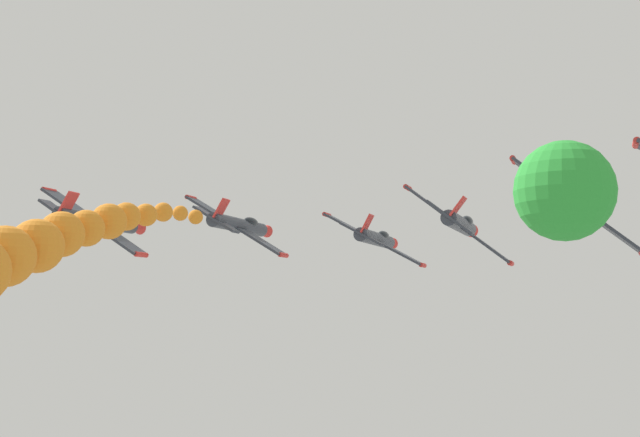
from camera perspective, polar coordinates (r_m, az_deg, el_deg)
The scene contains 6 objects.
airplane_lead at distance 67.54m, azimuth 3.95°, elevation -1.41°, with size 8.59×10.35×4.84m.
airplane_left_inner at distance 63.99m, azimuth -5.63°, elevation -0.46°, with size 8.40×10.35×5.19m.
airplane_right_inner at distance 59.62m, azimuth 9.77°, elevation -0.37°, with size 7.77×10.35×6.16m.
airplane_left_outer at distance 60.55m, azimuth -15.17°, elevation -0.16°, with size 8.32×10.35×5.34m.
airplane_right_outer at distance 51.41m, azimuth 17.56°, elevation 0.96°, with size 7.63×10.35×6.33m.
smoke_trail_right_outer at distance 30.15m, azimuth 16.85°, elevation 2.37°, with size 3.05×20.68×4.67m.
Camera 1 is at (18.20, -52.79, 79.69)m, focal length 45.79 mm.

